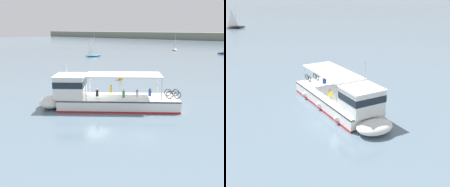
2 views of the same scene
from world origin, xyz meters
TOP-DOWN VIEW (x-y plane):
  - ground_plane at (0.00, 0.00)m, footprint 400.00×400.00m
  - ferry_main at (0.59, 0.23)m, footprint 11.96×10.20m
  - sailboat_horizon_east at (-24.42, 65.32)m, footprint 3.56×4.87m
  - sailboat_off_bow at (-31.75, 32.96)m, footprint 2.85×5.00m
  - channel_buoy at (-6.40, 12.22)m, footprint 0.70×0.70m

SIDE VIEW (x-z plane):
  - ground_plane at x=0.00m, z-range 0.00..0.00m
  - sailboat_horizon_east at x=-24.42m, z-range -2.16..3.24m
  - sailboat_off_bow at x=-31.75m, z-range -2.16..3.24m
  - channel_buoy at x=-6.40m, z-range -0.13..1.27m
  - ferry_main at x=0.59m, z-range -1.64..3.68m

